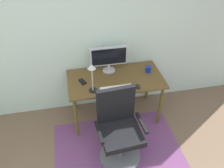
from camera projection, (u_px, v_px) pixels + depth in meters
The scene contains 10 objects.
wall_back at pixel (80, 30), 3.23m from camera, with size 6.00×0.10×2.60m, color silver.
area_rug at pixel (118, 151), 3.21m from camera, with size 1.68×1.26×0.01m, color #713D6C.
desk at pixel (115, 82), 3.36m from camera, with size 1.33×0.69×0.72m.
monitor at pixel (109, 57), 3.33m from camera, with size 0.53×0.18×0.39m.
keyboard at pixel (117, 89), 3.11m from camera, with size 0.43×0.13×0.02m, color white.
computer_mouse at pixel (138, 86), 3.14m from camera, with size 0.06×0.10×0.03m, color black.
coffee_cup at pixel (148, 69), 3.42m from camera, with size 0.08×0.08×0.09m, color #142898.
cell_phone at pixel (82, 82), 3.25m from camera, with size 0.07×0.14×0.01m, color black.
desk_lamp at pixel (92, 73), 2.93m from camera, with size 0.11×0.11×0.41m.
office_chair at pixel (119, 133), 2.93m from camera, with size 0.59×0.53×0.99m.
Camera 1 is at (-0.18, -0.84, 2.66)m, focal length 38.04 mm.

